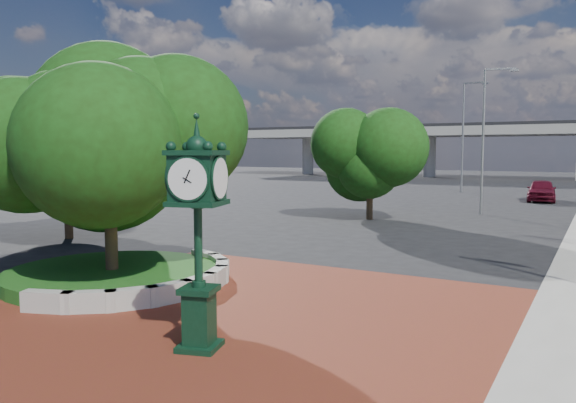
# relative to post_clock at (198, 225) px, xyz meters

# --- Properties ---
(ground) EXTENTS (200.00, 200.00, 0.00)m
(ground) POSITION_rel_post_clock_xyz_m (-0.78, 3.21, -2.46)
(ground) COLOR black
(ground) RESTS_ON ground
(plaza) EXTENTS (12.00, 12.00, 0.04)m
(plaza) POSITION_rel_post_clock_xyz_m (-0.78, 2.21, -2.44)
(plaza) COLOR brown
(plaza) RESTS_ON ground
(planter_wall) EXTENTS (2.96, 6.77, 0.54)m
(planter_wall) POSITION_rel_post_clock_xyz_m (-3.49, 3.21, -2.19)
(planter_wall) COLOR #9E9B93
(planter_wall) RESTS_ON ground
(grass_bed) EXTENTS (6.10, 6.10, 0.40)m
(grass_bed) POSITION_rel_post_clock_xyz_m (-5.78, 3.21, -2.26)
(grass_bed) COLOR #134414
(grass_bed) RESTS_ON ground
(overpass) EXTENTS (90.00, 12.00, 7.50)m
(overpass) POSITION_rel_post_clock_xyz_m (-1.00, 73.21, 4.08)
(overpass) COLOR #9E9B93
(overpass) RESTS_ON ground
(tree_planter) EXTENTS (5.20, 5.20, 6.33)m
(tree_planter) POSITION_rel_post_clock_xyz_m (-5.78, 3.21, 1.27)
(tree_planter) COLOR #38281C
(tree_planter) RESTS_ON ground
(tree_northwest) EXTENTS (5.60, 5.60, 6.93)m
(tree_northwest) POSITION_rel_post_clock_xyz_m (-13.78, 8.21, 1.67)
(tree_northwest) COLOR #38281C
(tree_northwest) RESTS_ON ground
(tree_street) EXTENTS (4.40, 4.40, 5.45)m
(tree_street) POSITION_rel_post_clock_xyz_m (-4.78, 21.21, 0.78)
(tree_street) COLOR #38281C
(tree_street) RESTS_ON ground
(post_clock) EXTENTS (1.11, 1.11, 4.47)m
(post_clock) POSITION_rel_post_clock_xyz_m (0.00, 0.00, 0.00)
(post_clock) COLOR black
(post_clock) RESTS_ON ground
(parked_car) EXTENTS (2.37, 5.05, 1.67)m
(parked_car) POSITION_rel_post_clock_xyz_m (2.49, 38.26, -1.62)
(parked_car) COLOR #4F0B1B
(parked_car) RESTS_ON ground
(street_lamp_near) EXTENTS (1.92, 0.66, 8.72)m
(street_lamp_near) POSITION_rel_post_clock_xyz_m (0.37, 27.04, 2.66)
(street_lamp_near) COLOR slate
(street_lamp_near) RESTS_ON ground
(street_lamp_far) EXTENTS (2.25, 0.45, 10.03)m
(street_lamp_far) POSITION_rel_post_clock_xyz_m (-4.67, 44.78, 3.42)
(street_lamp_far) COLOR slate
(street_lamp_far) RESTS_ON ground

